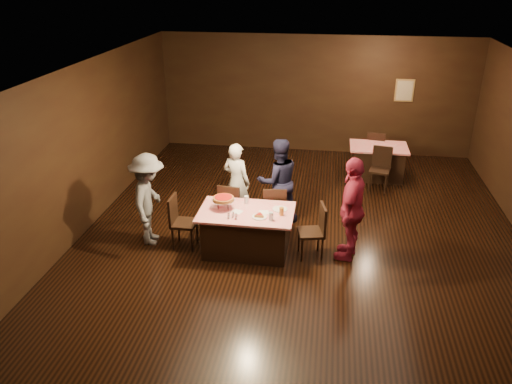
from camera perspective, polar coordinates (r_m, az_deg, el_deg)
room at (r=8.16m, az=5.52°, el=7.20°), size 10.00×10.04×3.02m
main_table at (r=8.59m, az=-1.09°, el=-4.51°), size 1.60×1.00×0.77m
back_table at (r=11.92m, az=13.69°, el=3.37°), size 1.30×0.90×0.77m
chair_far_left at (r=9.27m, az=-2.76°, el=-1.60°), size 0.47×0.47×0.95m
chair_far_right at (r=9.16m, az=2.16°, el=-1.94°), size 0.46×0.46×0.95m
chair_end_left at (r=8.78m, az=-8.20°, el=-3.42°), size 0.43×0.43×0.95m
chair_end_right at (r=8.45m, az=6.30°, el=-4.49°), size 0.50×0.50×0.95m
chair_back_near at (r=11.24m, az=13.97°, el=2.52°), size 0.50×0.50×0.95m
chair_back_far at (r=12.45m, az=13.54°, el=4.74°), size 0.49×0.49×0.95m
diner_white_jacket at (r=9.53m, az=-2.25°, el=1.16°), size 0.66×0.55×1.55m
diner_navy_hoodie at (r=9.42m, az=2.55°, el=1.26°), size 1.00×0.90×1.67m
diner_grey_knit at (r=8.88m, az=-12.15°, el=-0.85°), size 0.75×1.15×1.67m
diner_red_shirt at (r=8.35m, az=10.91°, el=-1.90°), size 0.67×1.13×1.80m
pizza_stand at (r=8.45m, az=-3.74°, el=-0.78°), size 0.38×0.38×0.22m
plate_with_slice at (r=8.21m, az=0.40°, el=-2.74°), size 0.25×0.25×0.06m
plate_empty at (r=8.47m, az=2.73°, el=-1.97°), size 0.25×0.25×0.01m
glass_front_right at (r=8.10m, az=1.73°, el=-2.78°), size 0.08×0.08×0.14m
glass_amber at (r=8.26m, az=2.93°, el=-2.22°), size 0.08×0.08×0.14m
glass_back at (r=8.65m, az=-1.11°, el=-0.89°), size 0.08×0.08×0.14m
condiments at (r=8.17m, az=-2.69°, el=-2.71°), size 0.17×0.10×0.09m
napkin_center at (r=8.37m, az=0.91°, el=-2.34°), size 0.19×0.19×0.01m
napkin_left at (r=8.39m, az=-2.18°, el=-2.28°), size 0.21×0.21×0.01m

